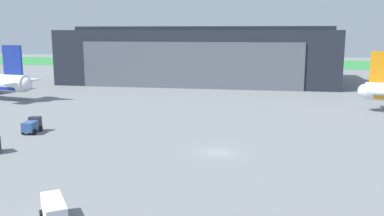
% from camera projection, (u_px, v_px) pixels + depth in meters
% --- Properties ---
extents(ground_plane, '(440.00, 440.00, 0.00)m').
position_uv_depth(ground_plane, '(217.00, 152.00, 56.51)').
color(ground_plane, slate).
extents(grass_field_strip, '(440.00, 56.00, 0.08)m').
position_uv_depth(grass_field_strip, '(254.00, 63.00, 211.67)').
color(grass_field_strip, '#338B40').
rests_on(grass_field_strip, ground_plane).
extents(maintenance_hangar, '(82.73, 41.44, 17.55)m').
position_uv_depth(maintenance_hangar, '(201.00, 55.00, 137.52)').
color(maintenance_hangar, '#232833').
rests_on(maintenance_hangar, ground_plane).
extents(fuel_bowser, '(2.47, 3.97, 2.38)m').
position_uv_depth(fuel_bowser, '(32.00, 125.00, 67.26)').
color(fuel_bowser, '#2D2D33').
rests_on(fuel_bowser, ground_plane).
extents(stair_truck, '(4.18, 4.98, 2.07)m').
position_uv_depth(stair_truck, '(54.00, 210.00, 35.54)').
color(stair_truck, silver).
rests_on(stair_truck, ground_plane).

